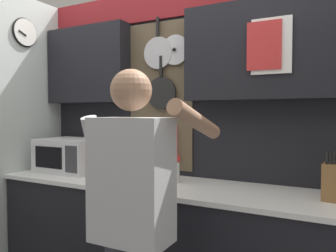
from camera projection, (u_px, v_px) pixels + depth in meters
The scene contains 6 objects.
base_cabinet_counter at pixel (161, 250), 2.28m from camera, with size 2.49×0.62×0.94m.
back_wall_unit at pixel (181, 106), 2.48m from camera, with size 3.06×0.23×2.39m.
microwave at pixel (72, 155), 2.71m from camera, with size 0.51×0.40×0.27m.
knife_block at pixel (334, 181), 1.81m from camera, with size 0.12×0.16×0.28m.
utensil_crock at pixel (171, 170), 2.29m from camera, with size 0.12×0.12×0.34m.
person at pixel (133, 206), 1.59m from camera, with size 0.54×0.64×1.63m.
Camera 1 is at (1.08, -1.97, 1.43)m, focal length 35.00 mm.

